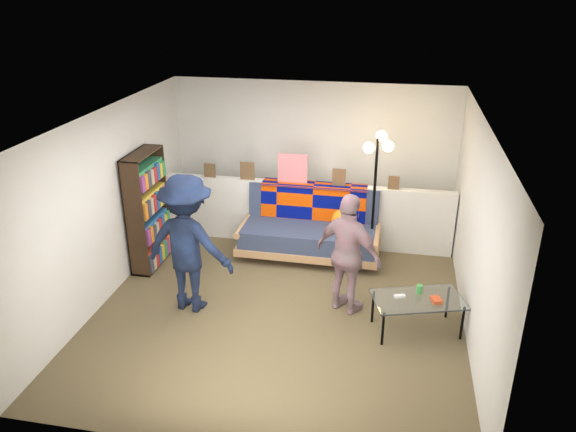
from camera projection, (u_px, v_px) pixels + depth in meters
The scene contains 10 objects.
ground at pixel (282, 303), 7.22m from camera, with size 5.00×5.00×0.00m, color brown.
room_shell at pixel (289, 168), 6.98m from camera, with size 4.60×5.05×2.45m.
half_wall_ledge at pixel (305, 214), 8.64m from camera, with size 4.45×0.15×1.00m, color silver.
ledge_decor at pixel (291, 171), 8.40m from camera, with size 2.97×0.02×0.45m.
futon_sofa at pixel (311, 229), 8.33m from camera, with size 2.09×1.03×0.89m.
bookshelf at pixel (148, 214), 7.91m from camera, with size 0.28×0.84×1.68m.
coffee_table at pixel (418, 301), 6.51m from camera, with size 1.16×0.85×0.54m.
floor_lamp at pixel (377, 171), 7.85m from camera, with size 0.41×0.35×1.91m.
person_left at pixel (188, 244), 6.81m from camera, with size 1.14×0.65×1.76m, color black.
person_right at pixel (349, 255), 6.78m from camera, with size 0.91×0.38×1.54m, color #CB8395.
Camera 1 is at (1.26, -6.06, 3.88)m, focal length 35.00 mm.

